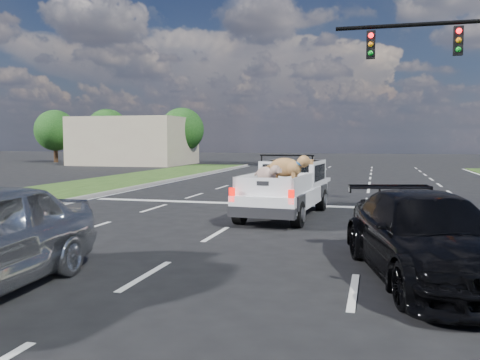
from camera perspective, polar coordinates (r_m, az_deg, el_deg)
name	(u,v)px	position (r m, az deg, el deg)	size (l,w,h in m)	color
ground	(244,283)	(8.45, 0.43, -11.52)	(160.00, 160.00, 0.00)	black
road_markings	(301,221)	(14.75, 6.87, -4.59)	(17.75, 60.00, 0.01)	silver
curb_left	(20,210)	(17.89, -23.52, -3.12)	(0.15, 60.00, 0.14)	gray
building_left	(135,141)	(49.09, -11.73, 4.29)	(10.00, 8.00, 4.40)	tan
tree_far_a	(55,130)	(55.95, -20.04, 5.25)	(4.20, 4.20, 5.40)	#332114
tree_far_b	(107,130)	(52.75, -14.67, 5.43)	(4.20, 4.20, 5.40)	#332114
tree_far_c	(182,130)	(49.29, -6.52, 5.62)	(4.20, 4.20, 5.40)	#332114
pickup_truck	(286,187)	(15.61, 5.21, -0.78)	(2.20, 5.14, 1.88)	black
black_coupe	(428,237)	(9.05, 20.37, -6.04)	(2.02, 4.97, 1.44)	black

